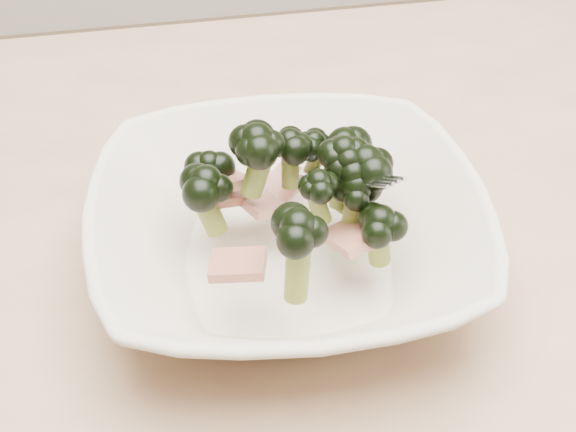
% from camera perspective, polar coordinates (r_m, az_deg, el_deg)
% --- Properties ---
extents(dining_table, '(1.20, 0.80, 0.75)m').
position_cam_1_polar(dining_table, '(0.68, 5.49, -8.17)').
color(dining_table, tan).
rests_on(dining_table, ground).
extents(broccoli_dish, '(0.29, 0.29, 0.12)m').
position_cam_1_polar(broccoli_dish, '(0.56, 0.20, -0.80)').
color(broccoli_dish, beige).
rests_on(broccoli_dish, dining_table).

